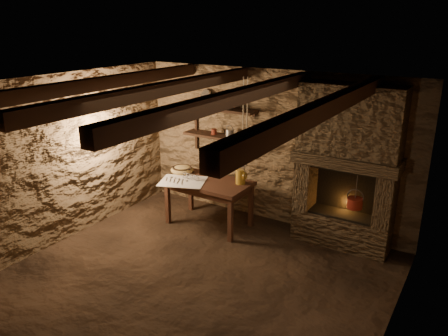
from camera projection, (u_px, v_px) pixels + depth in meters
The scene contains 25 objects.
floor at pixel (199, 276), 5.53m from camera, with size 4.50×4.50×0.00m, color black.
back_wall at pixel (272, 148), 6.76m from camera, with size 4.50×0.04×2.40m, color brown.
front_wall at pixel (55, 264), 3.54m from camera, with size 4.50×0.04×2.40m, color brown.
left_wall at pixel (69, 158), 6.27m from camera, with size 0.04×4.00×2.40m, color brown.
right_wall at pixel (397, 234), 4.02m from camera, with size 0.04×4.00×2.40m, color brown.
ceiling at pixel (195, 85), 4.76m from camera, with size 4.50×4.00×0.04m, color black.
beam_far_left at pixel (99, 84), 5.54m from camera, with size 0.14×3.95×0.16m, color black.
beam_mid_left at pixel (160, 90), 5.04m from camera, with size 0.14×3.95×0.16m, color black.
beam_mid_right at pixel (234, 98), 4.54m from camera, with size 0.14×3.95×0.16m, color black.
beam_far_right at pixel (327, 107), 4.04m from camera, with size 0.14×3.95×0.16m, color black.
shelf_lower at pixel (220, 136), 7.02m from camera, with size 1.25×0.30×0.04m, color black.
shelf_upper at pixel (220, 109), 6.88m from camera, with size 1.25×0.30×0.04m, color black.
hearth at pixel (347, 163), 5.94m from camera, with size 1.43×0.51×2.30m.
work_table at pixel (209, 201), 6.81m from camera, with size 1.29×0.75×0.74m.
linen_cloth at pixel (183, 181), 6.66m from camera, with size 0.68×0.55×0.01m, color beige.
pewter_cutlery_row at pixel (182, 181), 6.64m from camera, with size 0.57×0.22×0.01m, color gray, non-canonical shape.
drinking_glasses at pixel (189, 176), 6.74m from camera, with size 0.22×0.07×0.09m, color white, non-canonical shape.
stoneware_jug at pixel (241, 170), 6.51m from camera, with size 0.18×0.18×0.52m.
wooden_bowl at pixel (182, 170), 7.05m from camera, with size 0.37×0.37×0.13m, color #A48647.
iron_stockpot at pixel (227, 103), 6.78m from camera, with size 0.24×0.24×0.18m, color #2B2826.
tin_pan at pixel (206, 97), 7.08m from camera, with size 0.24×0.24×0.03m, color #A2A29D.
small_kettle at pixel (230, 133), 6.90m from camera, with size 0.17×0.13×0.18m, color #A2A29D, non-canonical shape.
rusty_tin at pixel (214, 132), 7.05m from camera, with size 0.09×0.09×0.09m, color maroon.
red_pot at pixel (355, 202), 5.98m from camera, with size 0.25×0.25×0.54m.
hanging_ropes at pixel (245, 122), 5.77m from camera, with size 0.08×0.08×1.20m, color tan, non-canonical shape.
Camera 1 is at (2.80, -3.91, 3.07)m, focal length 35.00 mm.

